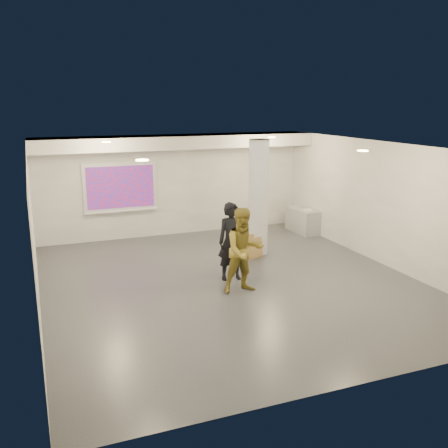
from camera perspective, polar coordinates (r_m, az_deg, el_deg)
name	(u,v)px	position (r m, az deg, el deg)	size (l,w,h in m)	color
floor	(230,282)	(11.20, 0.75, -6.68)	(8.00, 9.00, 0.01)	#383A3F
ceiling	(231,147)	(10.53, 0.80, 8.79)	(8.00, 9.00, 0.01)	white
wall_back	(174,185)	(14.96, -5.72, 4.45)	(8.00, 0.01, 3.00)	beige
wall_front	(356,288)	(6.98, 14.86, -7.03)	(8.00, 0.01, 3.00)	beige
wall_left	(33,234)	(10.02, -20.95, -1.12)	(0.01, 9.00, 3.00)	beige
wall_right	(382,203)	(12.79, 17.65, 2.25)	(0.01, 9.00, 3.00)	beige
soffit_band	(178,142)	(14.27, -5.24, 9.35)	(8.00, 1.10, 0.36)	silver
downlight_nw	(106,142)	(12.38, -13.30, 9.10)	(0.22, 0.22, 0.02)	#FFEF8E
downlight_ne	(272,137)	(13.71, 5.47, 9.83)	(0.22, 0.22, 0.02)	#FFEF8E
downlight_sw	(142,160)	(8.46, -9.34, 7.21)	(0.22, 0.22, 0.02)	#FFEF8E
downlight_se	(363,151)	(10.31, 15.57, 8.06)	(0.22, 0.22, 0.02)	#FFEF8E
column	(258,198)	(12.97, 3.94, 3.04)	(0.52, 0.52, 3.00)	silver
projection_screen	(120,188)	(14.57, -11.76, 4.08)	(2.10, 0.13, 1.42)	white
credenza	(303,220)	(15.51, 8.97, 0.41)	(0.52, 1.25, 0.73)	#979A9D
papers_stack	(307,210)	(15.26, 9.51, 1.61)	(0.26, 0.33, 0.02)	silver
cardboard_back	(255,248)	(12.84, 3.60, -2.77)	(0.48, 0.04, 0.52)	olive
cardboard_front	(253,245)	(12.97, 3.36, -2.44)	(0.54, 0.05, 0.59)	olive
woman	(232,241)	(11.14, 0.91, -2.01)	(0.64, 0.42, 1.77)	black
man	(244,251)	(10.42, 2.31, -3.05)	(0.88, 0.68, 1.81)	olive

